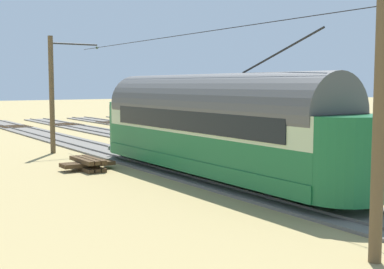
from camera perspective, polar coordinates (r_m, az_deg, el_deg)
The scene contains 8 objects.
ground_plane at distance 25.97m, azimuth 15.49°, elevation -3.28°, with size 220.00×220.00×0.00m, color #9E8956.
track_adjacent_siding at distance 27.98m, azimuth 18.24°, elevation -2.62°, with size 2.80×80.00×0.18m.
track_third_siding at distance 24.46m, azimuth 11.24°, elevation -3.59°, with size 2.80×80.00×0.18m.
track_outer_siding at distance 21.42m, azimuth 2.05°, elevation -4.78°, with size 2.80×80.00×0.18m.
vintage_streetcar at distance 21.15m, azimuth 2.06°, elevation 1.10°, with size 2.65×16.12×5.47m.
catenary_pole_foreground at distance 30.24m, azimuth -14.95°, elevation 4.51°, with size 2.98×0.28×6.56m.
catenary_pole_mid_near at distance 11.87m, azimuth 20.15°, elevation 3.06°, with size 2.98×0.28×6.56m.
spare_tie_stack at distance 24.19m, azimuth -11.36°, elevation -3.18°, with size 2.40×2.40×0.54m.
Camera 1 is at (19.35, 16.88, 3.89)m, focal length 48.72 mm.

